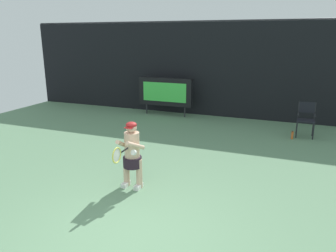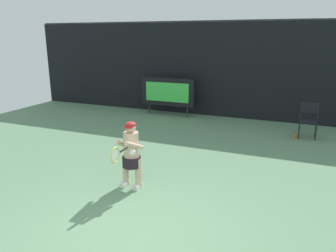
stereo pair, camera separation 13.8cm
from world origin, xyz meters
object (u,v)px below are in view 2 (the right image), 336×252
(water_bottle, at_px, (295,136))
(tennis_player, at_px, (131,153))
(scoreboard, at_px, (168,92))
(tennis_racket, at_px, (116,155))
(umpire_chair, at_px, (309,118))

(water_bottle, relative_size, tennis_player, 0.19)
(scoreboard, height_order, water_bottle, scoreboard)
(scoreboard, height_order, tennis_racket, scoreboard)
(scoreboard, height_order, tennis_player, scoreboard)
(scoreboard, height_order, umpire_chair, scoreboard)
(scoreboard, xyz_separation_m, tennis_player, (1.74, -6.20, -0.19))
(scoreboard, xyz_separation_m, umpire_chair, (5.17, -1.05, -0.33))
(umpire_chair, relative_size, tennis_player, 0.76)
(scoreboard, distance_m, tennis_player, 6.45)
(water_bottle, height_order, tennis_player, tennis_player)
(water_bottle, bearing_deg, umpire_chair, 51.35)
(tennis_racket, bearing_deg, umpire_chair, 42.62)
(umpire_chair, distance_m, tennis_player, 6.19)
(water_bottle, xyz_separation_m, tennis_racket, (-3.08, -5.30, 0.80))
(scoreboard, xyz_separation_m, tennis_racket, (1.74, -6.79, -0.03))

